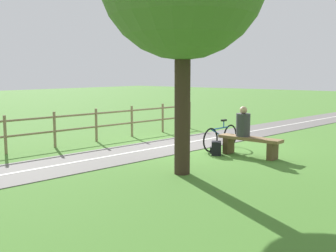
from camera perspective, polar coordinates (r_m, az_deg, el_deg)
name	(u,v)px	position (r m, az deg, el deg)	size (l,w,h in m)	color
ground_plane	(194,146)	(12.37, 3.63, -2.80)	(80.00, 80.00, 0.00)	#477A2D
paved_path	(65,164)	(10.21, -14.13, -5.17)	(2.04, 36.00, 0.02)	#66605E
path_centre_line	(65,164)	(10.20, -14.13, -5.12)	(0.10, 32.00, 0.00)	silver
bench	(250,143)	(11.02, 11.27, -2.34)	(1.74, 0.42, 0.51)	brown
person_seated	(243,124)	(11.05, 10.38, 0.33)	(0.38, 0.38, 0.80)	#38383D
bicycle	(221,137)	(11.85, 7.31, -1.54)	(0.11, 1.66, 0.86)	black
backpack	(216,148)	(11.09, 6.68, -3.09)	(0.38, 0.39, 0.37)	black
fence_roadside	(76,124)	(12.89, -12.60, 0.24)	(1.17, 10.31, 1.06)	#847051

